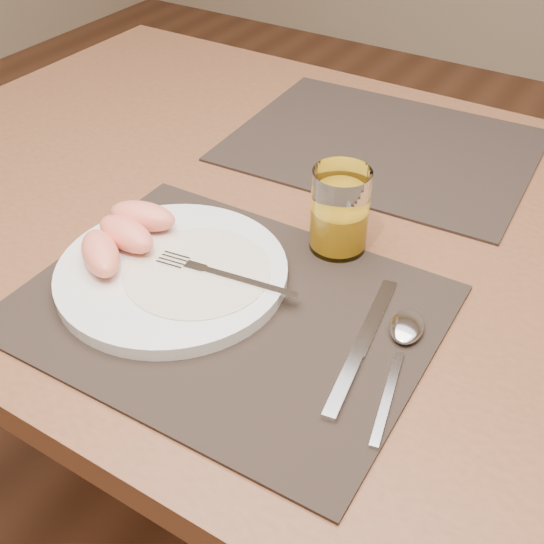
{
  "coord_description": "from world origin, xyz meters",
  "views": [
    {
      "loc": [
        0.34,
        -0.68,
        1.26
      ],
      "look_at": [
        0.02,
        -0.16,
        0.77
      ],
      "focal_mm": 45.0,
      "sensor_mm": 36.0,
      "label": 1
    }
  ],
  "objects": [
    {
      "name": "plate",
      "position": [
        -0.08,
        -0.21,
        0.76
      ],
      "size": [
        0.27,
        0.27,
        0.02
      ],
      "primitive_type": "cylinder",
      "color": "white",
      "rests_on": "placemat_near"
    },
    {
      "name": "grapefruit_wedges",
      "position": [
        -0.16,
        -0.21,
        0.79
      ],
      "size": [
        0.1,
        0.16,
        0.03
      ],
      "color": "#FF8768",
      "rests_on": "plate"
    },
    {
      "name": "ground",
      "position": [
        0.0,
        0.0,
        0.0
      ],
      "size": [
        5.0,
        5.0,
        0.0
      ],
      "primitive_type": "plane",
      "color": "brown",
      "rests_on": "ground"
    },
    {
      "name": "plate_dressing",
      "position": [
        -0.05,
        -0.2,
        0.77
      ],
      "size": [
        0.17,
        0.17,
        0.0
      ],
      "color": "white",
      "rests_on": "plate"
    },
    {
      "name": "table",
      "position": [
        0.0,
        0.0,
        0.67
      ],
      "size": [
        1.4,
        0.9,
        0.75
      ],
      "color": "brown",
      "rests_on": "ground"
    },
    {
      "name": "juice_glass",
      "position": [
        0.05,
        -0.05,
        0.8
      ],
      "size": [
        0.07,
        0.07,
        0.11
      ],
      "color": "white",
      "rests_on": "placemat_near"
    },
    {
      "name": "placemat_far",
      "position": [
        -0.01,
        0.22,
        0.75
      ],
      "size": [
        0.47,
        0.37,
        0.0
      ],
      "primitive_type": "cube",
      "rotation": [
        0.0,
        0.0,
        0.06
      ],
      "color": "#2D221C",
      "rests_on": "table"
    },
    {
      "name": "placemat_near",
      "position": [
        -0.0,
        -0.22,
        0.75
      ],
      "size": [
        0.46,
        0.36,
        0.0
      ],
      "primitive_type": "cube",
      "rotation": [
        0.0,
        0.0,
        0.02
      ],
      "color": "#2D221C",
      "rests_on": "table"
    },
    {
      "name": "spoon",
      "position": [
        0.19,
        -0.16,
        0.76
      ],
      "size": [
        0.06,
        0.19,
        0.01
      ],
      "color": "silver",
      "rests_on": "placemat_near"
    },
    {
      "name": "knife",
      "position": [
        0.16,
        -0.21,
        0.76
      ],
      "size": [
        0.05,
        0.22,
        0.01
      ],
      "color": "silver",
      "rests_on": "placemat_near"
    },
    {
      "name": "fork",
      "position": [
        -0.03,
        -0.2,
        0.77
      ],
      "size": [
        0.18,
        0.04,
        0.0
      ],
      "color": "silver",
      "rests_on": "plate"
    }
  ]
}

